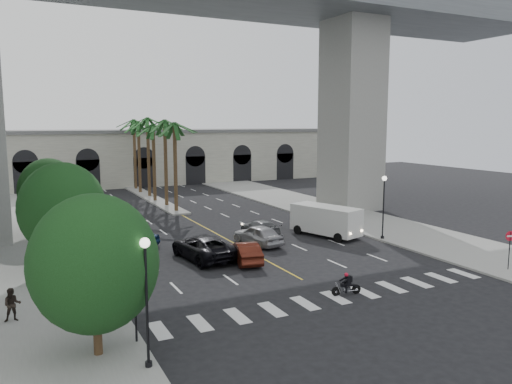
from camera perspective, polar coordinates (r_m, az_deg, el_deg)
name	(u,v)px	position (r m, az deg, el deg)	size (l,w,h in m)	color
ground	(320,289)	(29.90, 7.38, -10.99)	(140.00, 140.00, 0.00)	black
sidewalk_left	(29,257)	(39.66, -24.48, -6.77)	(8.00, 100.00, 0.15)	gray
sidewalk_right	(363,221)	(50.20, 12.18, -3.22)	(8.00, 100.00, 0.15)	gray
median	(153,199)	(64.18, -11.74, -0.75)	(2.00, 24.00, 0.20)	gray
pier_building	(123,157)	(80.22, -14.91, 3.87)	(71.00, 10.50, 8.50)	beige
bridge	(226,29)	(50.13, -3.50, 18.13)	(75.00, 13.00, 26.00)	gray
palm_a	(174,128)	(53.83, -9.30, 7.27)	(3.20, 3.20, 10.30)	#47331E
palm_b	(165,125)	(57.69, -10.39, 7.56)	(3.20, 3.20, 10.60)	#47331E
palm_c	(153,128)	(61.48, -11.68, 7.12)	(3.20, 3.20, 10.10)	#47331E
palm_d	(147,122)	(65.43, -12.30, 7.79)	(3.20, 3.20, 10.90)	#47331E
palm_e	(138,126)	(69.26, -13.31, 7.39)	(3.20, 3.20, 10.40)	#47331E
palm_f	(134,124)	(73.23, -13.80, 7.61)	(3.20, 3.20, 10.70)	#47331E
street_tree_near	(94,263)	(21.42, -17.99, -7.77)	(5.20, 5.20, 6.89)	#382616
street_tree_mid	(63,209)	(34.02, -21.23, -1.83)	(5.44, 5.44, 7.21)	#382616
street_tree_far	(49,191)	(45.91, -22.58, 0.14)	(5.04, 5.04, 6.68)	#382616
lamp_post_left_near	(146,292)	(20.06, -12.42, -11.05)	(0.40, 0.40, 5.35)	black
lamp_post_left_far	(78,208)	(40.23, -19.67, -1.73)	(0.40, 0.40, 5.35)	black
lamp_post_right	(384,202)	(42.09, 14.38, -1.09)	(0.40, 0.40, 5.35)	black
traffic_signal_near	(135,290)	(22.61, -13.67, -10.78)	(0.25, 0.18, 3.65)	black
traffic_signal_far	(117,266)	(26.36, -15.61, -8.13)	(0.25, 0.18, 3.65)	black
motorcycle_rider	(347,285)	(29.10, 10.38, -10.38)	(1.79, 0.51, 1.29)	black
car_a	(258,235)	(39.74, 0.23, -4.91)	(1.92, 4.78, 1.63)	#9A999D
car_b	(246,252)	(34.93, -1.20, -6.87)	(1.54, 4.41, 1.45)	#4A180E
car_c	(203,247)	(35.90, -6.05, -6.30)	(2.84, 6.15, 1.71)	black
car_d	(260,228)	(43.04, 0.48, -4.10)	(1.87, 4.60, 1.33)	#5A5C5F
car_e	(137,235)	(41.12, -13.40, -4.84)	(1.67, 4.16, 1.42)	#10254C
cargo_van	(326,220)	(42.92, 8.03, -3.15)	(4.07, 6.52, 2.61)	silver
pedestrian_a	(110,289)	(27.91, -16.36, -10.64)	(0.57, 0.37, 1.56)	black
pedestrian_b	(12,305)	(27.28, -26.09, -11.49)	(0.80, 0.63, 1.65)	black
do_not_enter_sign	(510,242)	(36.48, 27.02, -5.13)	(0.64, 0.25, 2.70)	black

